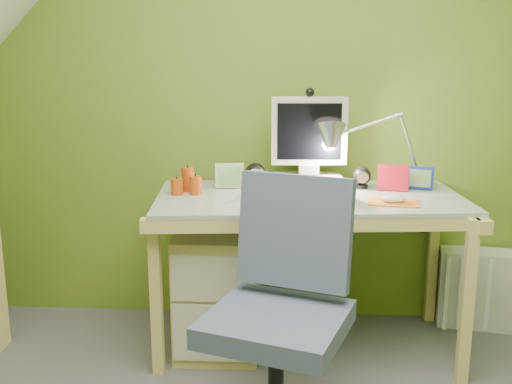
# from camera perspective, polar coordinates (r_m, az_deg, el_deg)

# --- Properties ---
(wall_back) EXTENTS (3.20, 0.01, 2.40)m
(wall_back) POSITION_cam_1_polar(r_m,az_deg,el_deg) (3.22, 0.60, 8.50)
(wall_back) COLOR olive
(wall_back) RESTS_ON floor
(desk) EXTENTS (1.52, 0.86, 0.79)m
(desk) POSITION_cam_1_polar(r_m,az_deg,el_deg) (3.02, 4.93, -7.54)
(desk) COLOR tan
(desk) RESTS_ON floor
(monitor) EXTENTS (0.38, 0.24, 0.51)m
(monitor) POSITION_cam_1_polar(r_m,az_deg,el_deg) (3.04, 5.06, 5.14)
(monitor) COLOR beige
(monitor) RESTS_ON desk
(speaker_left) EXTENTS (0.12, 0.12, 0.13)m
(speaker_left) POSITION_cam_1_polar(r_m,az_deg,el_deg) (3.06, -0.06, 1.63)
(speaker_left) COLOR black
(speaker_left) RESTS_ON desk
(speaker_right) EXTENTS (0.11, 0.11, 0.11)m
(speaker_right) POSITION_cam_1_polar(r_m,az_deg,el_deg) (3.08, 10.04, 1.34)
(speaker_right) COLOR black
(speaker_right) RESTS_ON desk
(keyboard) EXTENTS (0.50, 0.28, 0.02)m
(keyboard) POSITION_cam_1_polar(r_m,az_deg,el_deg) (2.77, 3.52, -0.68)
(keyboard) COLOR white
(keyboard) RESTS_ON desk
(mousepad) EXTENTS (0.25, 0.19, 0.01)m
(mousepad) POSITION_cam_1_polar(r_m,az_deg,el_deg) (2.81, 12.92, -0.97)
(mousepad) COLOR orange
(mousepad) RESTS_ON desk
(mouse) EXTENTS (0.12, 0.09, 0.04)m
(mouse) POSITION_cam_1_polar(r_m,az_deg,el_deg) (2.81, 12.94, -0.65)
(mouse) COLOR silver
(mouse) RESTS_ON mousepad
(amber_tumbler) EXTENTS (0.08, 0.08, 0.09)m
(amber_tumbler) POSITION_cam_1_polar(r_m,az_deg,el_deg) (2.83, 8.78, 0.22)
(amber_tumbler) COLOR maroon
(amber_tumbler) RESTS_ON desk
(candle_cluster) EXTENTS (0.19, 0.18, 0.12)m
(candle_cluster) POSITION_cam_1_polar(r_m,az_deg,el_deg) (2.95, -6.64, 1.05)
(candle_cluster) COLOR #B5410F
(candle_cluster) RESTS_ON desk
(photo_frame_red) EXTENTS (0.15, 0.04, 0.13)m
(photo_frame_red) POSITION_cam_1_polar(r_m,az_deg,el_deg) (3.06, 12.92, 1.32)
(photo_frame_red) COLOR red
(photo_frame_red) RESTS_ON desk
(photo_frame_blue) EXTENTS (0.13, 0.06, 0.11)m
(photo_frame_blue) POSITION_cam_1_polar(r_m,az_deg,el_deg) (3.12, 15.33, 1.30)
(photo_frame_blue) COLOR navy
(photo_frame_blue) RESTS_ON desk
(photo_frame_green) EXTENTS (0.15, 0.04, 0.13)m
(photo_frame_green) POSITION_cam_1_polar(r_m,az_deg,el_deg) (3.05, -2.52, 1.57)
(photo_frame_green) COLOR #9EB97F
(photo_frame_green) RESTS_ON desk
(desk_lamp) EXTENTS (0.54, 0.26, 0.56)m
(desk_lamp) POSITION_cam_1_polar(r_m,az_deg,el_deg) (3.09, 13.49, 5.46)
(desk_lamp) COLOR #B8B7BC
(desk_lamp) RESTS_ON desk
(task_chair) EXTENTS (0.71, 0.71, 1.01)m
(task_chair) POSITION_cam_1_polar(r_m,az_deg,el_deg) (2.25, 1.95, -11.94)
(task_chair) COLOR #424E6C
(task_chair) RESTS_ON floor
(radiator) EXTENTS (0.45, 0.24, 0.43)m
(radiator) POSITION_cam_1_polar(r_m,az_deg,el_deg) (3.50, 20.47, -8.61)
(radiator) COLOR silver
(radiator) RESTS_ON floor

